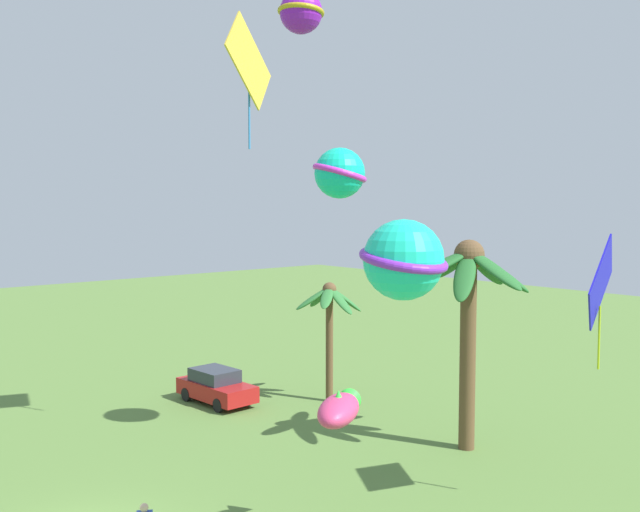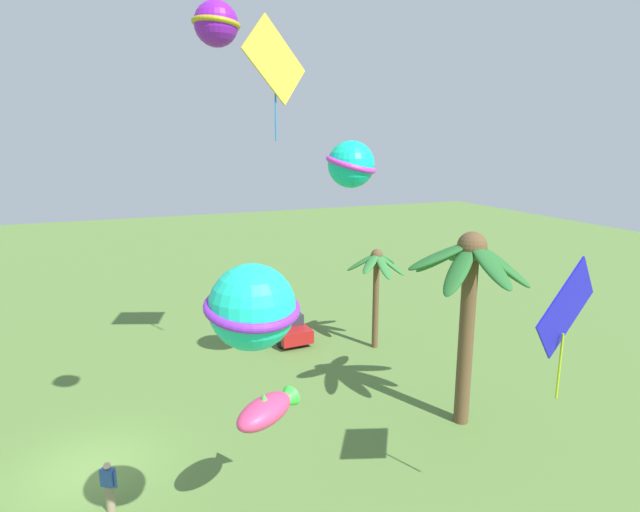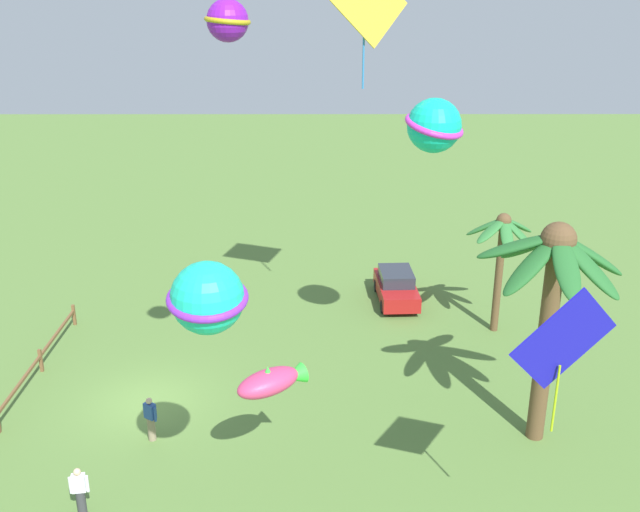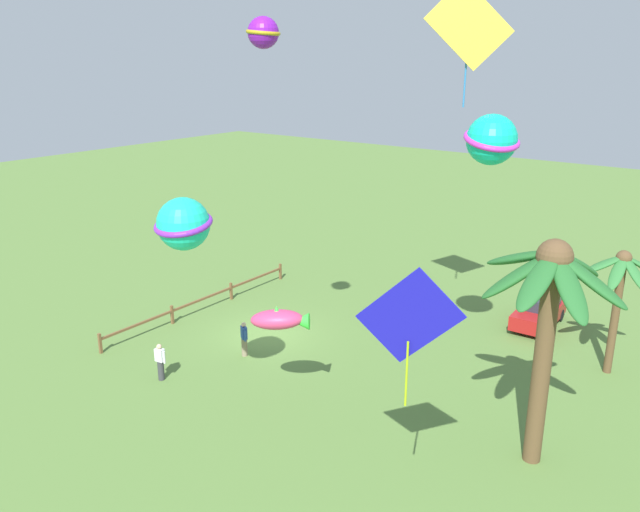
{
  "view_description": "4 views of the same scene",
  "coord_description": "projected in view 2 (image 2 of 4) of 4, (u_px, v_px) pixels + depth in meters",
  "views": [
    {
      "loc": [
        17.88,
        -7.24,
        8.85
      ],
      "look_at": [
        2.55,
        6.06,
        7.35
      ],
      "focal_mm": 40.61,
      "sensor_mm": 36.0,
      "label": 1
    },
    {
      "loc": [
        17.03,
        1.36,
        10.78
      ],
      "look_at": [
        2.93,
        7.13,
        7.36
      ],
      "focal_mm": 29.08,
      "sensor_mm": 36.0,
      "label": 2
    },
    {
      "loc": [
        22.69,
        6.22,
        14.35
      ],
      "look_at": [
        4.24,
        6.25,
        7.3
      ],
      "focal_mm": 40.8,
      "sensor_mm": 36.0,
      "label": 3
    },
    {
      "loc": [
        20.63,
        18.72,
        12.73
      ],
      "look_at": [
        4.44,
        6.49,
        6.29
      ],
      "focal_mm": 35.78,
      "sensor_mm": 36.0,
      "label": 4
    }
  ],
  "objects": [
    {
      "name": "kite_fish_4",
      "position": [
        267.0,
        409.0,
        14.02
      ],
      "size": [
        1.86,
        2.25,
        0.92
      ],
      "color": "#D8396D"
    },
    {
      "name": "palm_tree_0",
      "position": [
        377.0,
        273.0,
        26.68
      ],
      "size": [
        3.05,
        3.07,
        5.34
      ],
      "color": "brown",
      "rests_on": "ground"
    },
    {
      "name": "parked_car_0",
      "position": [
        285.0,
        325.0,
        28.72
      ],
      "size": [
        3.98,
        1.89,
        1.51
      ],
      "color": "#A51919",
      "rests_on": "ground"
    },
    {
      "name": "kite_ball_2",
      "position": [
        351.0,
        164.0,
        19.59
      ],
      "size": [
        2.74,
        2.74,
        1.79
      ],
      "color": "#10C7A7"
    },
    {
      "name": "kite_diamond_3",
      "position": [
        275.0,
        62.0,
        20.01
      ],
      "size": [
        1.61,
        3.07,
        4.75
      ],
      "color": "gold"
    },
    {
      "name": "kite_diamond_5",
      "position": [
        566.0,
        311.0,
        13.05
      ],
      "size": [
        0.8,
        2.66,
        3.82
      ],
      "color": "#1B17BC"
    },
    {
      "name": "spectator_1",
      "position": [
        109.0,
        486.0,
        15.26
      ],
      "size": [
        0.4,
        0.47,
        1.59
      ],
      "color": "gray",
      "rests_on": "ground"
    },
    {
      "name": "ground_plane",
      "position": [
        89.0,
        471.0,
        17.24
      ],
      "size": [
        120.0,
        120.0,
        0.0
      ],
      "primitive_type": "plane",
      "color": "#567A38"
    },
    {
      "name": "kite_ball_1",
      "position": [
        252.0,
        307.0,
        9.84
      ],
      "size": [
        2.1,
        2.1,
        1.67
      ],
      "color": "#19D2B0"
    },
    {
      "name": "palm_tree_1",
      "position": [
        469.0,
        282.0,
        19.06
      ],
      "size": [
        4.66,
        4.69,
        7.55
      ],
      "color": "brown",
      "rests_on": "ground"
    },
    {
      "name": "kite_ball_0",
      "position": [
        216.0,
        24.0,
        11.97
      ],
      "size": [
        1.26,
        1.26,
        1.03
      ],
      "color": "purple"
    }
  ]
}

